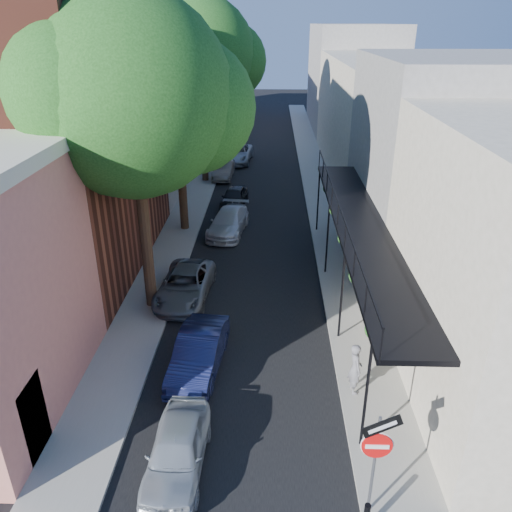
# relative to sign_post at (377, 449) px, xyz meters

# --- Properties ---
(road_surface) EXTENTS (6.00, 64.00, 0.01)m
(road_surface) POSITION_rel_sign_post_xyz_m (-3.16, 29.03, -2.03)
(road_surface) COLOR black
(road_surface) RESTS_ON ground
(sidewalk_left) EXTENTS (2.00, 64.00, 0.12)m
(sidewalk_left) POSITION_rel_sign_post_xyz_m (-7.16, 29.03, -1.98)
(sidewalk_left) COLOR gray
(sidewalk_left) RESTS_ON ground
(sidewalk_right) EXTENTS (2.00, 64.00, 0.12)m
(sidewalk_right) POSITION_rel_sign_post_xyz_m (0.84, 29.03, -1.98)
(sidewalk_right) COLOR gray
(sidewalk_right) RESTS_ON ground
(buildings_left) EXTENTS (10.10, 59.10, 12.00)m
(buildings_left) POSITION_rel_sign_post_xyz_m (-12.46, 27.79, 2.90)
(buildings_left) COLOR tan
(buildings_left) RESTS_ON ground
(buildings_right) EXTENTS (9.80, 55.00, 10.00)m
(buildings_right) POSITION_rel_sign_post_xyz_m (5.83, 28.51, 2.39)
(buildings_right) COLOR beige
(buildings_right) RESTS_ON ground
(sign_post) EXTENTS (0.89, 0.17, 2.99)m
(sign_post) POSITION_rel_sign_post_xyz_m (0.00, 0.00, 0.00)
(sign_post) COLOR #595B60
(sign_post) RESTS_ON ground
(oak_near) EXTENTS (7.48, 6.80, 11.42)m
(oak_near) POSITION_rel_sign_post_xyz_m (-6.53, 9.29, 5.84)
(oak_near) COLOR #301D13
(oak_near) RESTS_ON ground
(oak_mid) EXTENTS (6.60, 6.00, 10.20)m
(oak_mid) POSITION_rel_sign_post_xyz_m (-6.58, 17.26, 5.02)
(oak_mid) COLOR #301D13
(oak_mid) RESTS_ON ground
(oak_far) EXTENTS (7.70, 7.00, 11.90)m
(oak_far) POSITION_rel_sign_post_xyz_m (-6.51, 26.30, 6.22)
(oak_far) COLOR #301D13
(oak_far) RESTS_ON ground
(parked_car_a) EXTENTS (1.46, 3.48, 1.18)m
(parked_car_a) POSITION_rel_sign_post_xyz_m (-4.56, 1.21, -1.45)
(parked_car_a) COLOR #90989F
(parked_car_a) RESTS_ON ground
(parked_car_b) EXTENTS (1.69, 3.97, 1.27)m
(parked_car_b) POSITION_rel_sign_post_xyz_m (-4.56, 5.17, -1.40)
(parked_car_b) COLOR #13193E
(parked_car_b) RESTS_ON ground
(parked_car_c) EXTENTS (2.19, 4.33, 1.17)m
(parked_car_c) POSITION_rel_sign_post_xyz_m (-5.74, 9.73, -1.45)
(parked_car_c) COLOR slate
(parked_car_c) RESTS_ON ground
(parked_car_d) EXTENTS (2.28, 4.42, 1.23)m
(parked_car_d) POSITION_rel_sign_post_xyz_m (-4.56, 16.70, -1.42)
(parked_car_d) COLOR silver
(parked_car_d) RESTS_ON ground
(parked_car_e) EXTENTS (1.77, 3.57, 1.17)m
(parked_car_e) POSITION_rel_sign_post_xyz_m (-4.56, 20.88, -1.45)
(parked_car_e) COLOR black
(parked_car_e) RESTS_ON ground
(parked_car_f) EXTENTS (1.37, 3.73, 1.22)m
(parked_car_f) POSITION_rel_sign_post_xyz_m (-5.76, 26.91, -1.43)
(parked_car_f) COLOR #675F57
(parked_car_f) RESTS_ON ground
(parked_car_g) EXTENTS (2.59, 5.00, 1.35)m
(parked_car_g) POSITION_rel_sign_post_xyz_m (-5.12, 31.49, -1.36)
(parked_car_g) COLOR #8E94A0
(parked_car_g) RESTS_ON ground
(pedestrian) EXTENTS (0.49, 0.66, 1.65)m
(pedestrian) POSITION_rel_sign_post_xyz_m (0.24, 4.13, -1.09)
(pedestrian) COLOR slate
(pedestrian) RESTS_ON sidewalk_right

